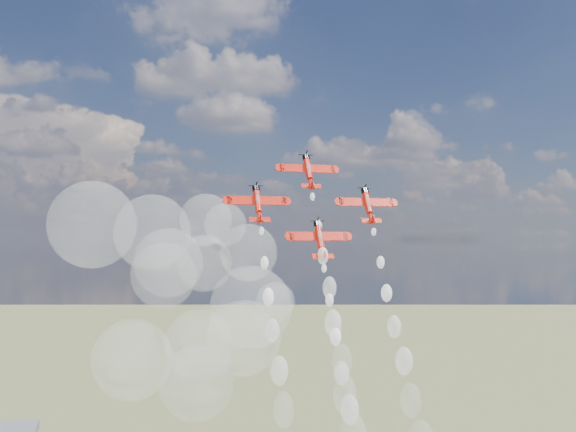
% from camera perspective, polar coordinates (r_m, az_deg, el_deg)
% --- Properties ---
extents(plane_lead, '(13.30, 7.01, 8.68)m').
position_cam_1_polar(plane_lead, '(156.04, 1.74, 3.85)').
color(plane_lead, '#BB1509').
rests_on(plane_lead, ground).
extents(plane_left, '(13.30, 7.01, 8.68)m').
position_cam_1_polar(plane_left, '(148.00, -2.58, 1.10)').
color(plane_left, '#BB1509').
rests_on(plane_left, ground).
extents(plane_right, '(13.30, 7.01, 8.68)m').
position_cam_1_polar(plane_right, '(155.48, 6.77, 0.96)').
color(plane_right, '#BB1509').
rests_on(plane_right, ground).
extents(plane_slot, '(13.30, 7.01, 8.68)m').
position_cam_1_polar(plane_slot, '(146.82, 2.72, -1.96)').
color(plane_slot, '#BB1509').
rests_on(plane_slot, ground).
extents(smoke_trail_lead, '(5.10, 29.39, 49.46)m').
position_cam_1_polar(smoke_trail_lead, '(134.87, 4.73, -13.74)').
color(smoke_trail_lead, white).
rests_on(smoke_trail_lead, plane_lead).
extents(smoke_trail_right, '(5.10, 28.88, 49.84)m').
position_cam_1_polar(smoke_trail_right, '(137.79, 10.84, -16.91)').
color(smoke_trail_right, white).
rests_on(smoke_trail_right, plane_right).
extents(drifted_smoke_cloud, '(62.52, 40.59, 57.59)m').
position_cam_1_polar(drifted_smoke_cloud, '(170.01, -8.33, -6.40)').
color(drifted_smoke_cloud, white).
rests_on(drifted_smoke_cloud, ground).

